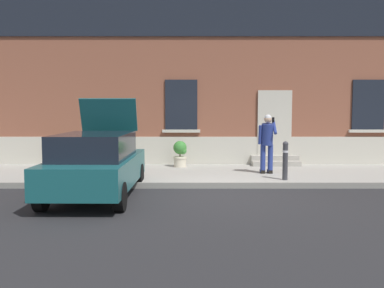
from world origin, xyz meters
name	(u,v)px	position (x,y,z in m)	size (l,w,h in m)	color
ground_plane	(217,196)	(0.00, 0.00, 0.00)	(80.00, 80.00, 0.00)	#232326
sidewalk	(211,174)	(0.00, 2.80, 0.07)	(24.00, 3.60, 0.15)	#99968E
curb_edge	(215,185)	(0.00, 0.94, 0.07)	(24.00, 0.12, 0.15)	gray
building_facade	(209,62)	(0.01, 5.29, 3.73)	(24.00, 1.52, 7.50)	brown
entrance_stoop	(275,161)	(2.25, 4.33, 0.28)	(1.62, 0.64, 0.32)	#9E998E
hatchback_car_teal	(97,163)	(-2.81, -0.17, 0.80)	(1.82, 4.08, 2.34)	#165156
bollard_near_person	(286,159)	(1.92, 1.35, 0.71)	(0.15, 0.15, 1.04)	#333338
person_on_phone	(267,140)	(1.62, 2.45, 1.15)	(0.51, 0.50, 1.75)	navy
planter_terracotta	(54,153)	(-5.13, 3.84, 0.61)	(0.44, 0.44, 0.86)	#B25B38
planter_charcoal	(119,152)	(-3.05, 4.16, 0.61)	(0.44, 0.44, 0.86)	#2D2D30
planter_cream	(181,153)	(-0.97, 3.88, 0.61)	(0.44, 0.44, 0.86)	beige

